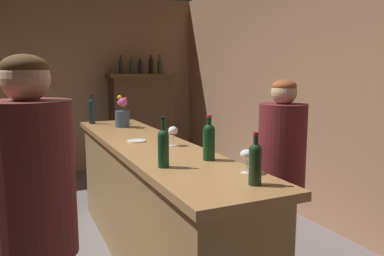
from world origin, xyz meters
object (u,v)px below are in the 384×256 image
object	(u,v)px
wine_glass_mid	(124,116)
patron_tall	(36,239)
flower_arrangement	(122,115)
display_bottle_midright	(151,65)
display_cabinet	(141,120)
wine_bottle_riesling	(163,146)
wine_bottle_rose	(209,140)
wine_bottle_syrah	(92,110)
display_bottle_center	(140,66)
bar_counter	(150,204)
bartender	(281,180)
wine_bottle_chardonnay	(255,162)
cheese_plate	(136,141)
display_bottle_midleft	(132,66)
wine_glass_rear	(247,155)
display_bottle_left	(121,66)
wine_glass_front	(173,132)
display_bottle_right	(160,66)

from	to	relation	value
wine_glass_mid	patron_tall	distance (m)	2.65
flower_arrangement	display_bottle_midright	bearing A→B (deg)	63.72
display_cabinet	wine_bottle_riesling	distance (m)	4.04
wine_bottle_rose	wine_bottle_syrah	bearing A→B (deg)	100.10
wine_bottle_riesling	display_bottle_center	bearing A→B (deg)	74.53
bar_counter	bartender	bearing A→B (deg)	-49.10
wine_bottle_chardonnay	cheese_plate	size ratio (longest dim) A/B	1.80
bar_counter	wine_glass_mid	world-z (taller)	wine_glass_mid
wine_bottle_rose	display_bottle_midleft	size ratio (longest dim) A/B	1.03
wine_bottle_riesling	flower_arrangement	world-z (taller)	flower_arrangement
bar_counter	display_bottle_midright	distance (m)	3.48
wine_bottle_riesling	display_bottle_midleft	xyz separation A→B (m)	(0.93, 3.88, 0.53)
display_cabinet	wine_glass_rear	xyz separation A→B (m)	(-0.69, -4.20, 0.32)
wine_bottle_chardonnay	display_bottle_left	distance (m)	4.47
wine_bottle_syrah	wine_glass_mid	bearing A→B (deg)	-29.87
display_bottle_center	display_bottle_midright	distance (m)	0.18
wine_bottle_syrah	display_bottle_midleft	distance (m)	2.05
display_bottle_midleft	bartender	bearing A→B (deg)	-90.76
wine_bottle_syrah	wine_bottle_riesling	bearing A→B (deg)	-89.05
wine_bottle_syrah	wine_glass_mid	xyz separation A→B (m)	(0.31, -0.18, -0.06)
wine_bottle_rose	display_bottle_midleft	world-z (taller)	display_bottle_midleft
wine_bottle_rose	wine_bottle_chardonnay	bearing A→B (deg)	-93.87
wine_bottle_rose	wine_glass_front	distance (m)	0.55
display_cabinet	bartender	world-z (taller)	display_cabinet
bar_counter	display_bottle_right	xyz separation A→B (m)	(1.23, 3.08, 1.18)
wine_bottle_rose	display_bottle_left	bearing A→B (deg)	83.76
wine_bottle_syrah	display_bottle_left	size ratio (longest dim) A/B	1.09
display_bottle_right	display_bottle_midright	bearing A→B (deg)	180.00
wine_glass_rear	flower_arrangement	distance (m)	2.08
wine_bottle_riesling	wine_glass_front	world-z (taller)	wine_bottle_riesling
wine_glass_rear	cheese_plate	world-z (taller)	wine_glass_rear
cheese_plate	wine_glass_rear	bearing A→B (deg)	-76.66
wine_bottle_rose	display_bottle_midright	bearing A→B (deg)	76.49
wine_glass_mid	wine_glass_rear	world-z (taller)	wine_glass_rear
wine_glass_mid	display_bottle_left	distance (m)	2.05
display_bottle_center	wine_glass_rear	bearing A→B (deg)	-99.34
wine_bottle_rose	wine_glass_mid	size ratio (longest dim) A/B	2.39
wine_bottle_rose	display_bottle_left	distance (m)	3.88
flower_arrangement	wine_glass_mid	bearing A→B (deg)	71.17
wine_bottle_chardonnay	wine_bottle_riesling	size ratio (longest dim) A/B	0.89
wine_bottle_riesling	wine_bottle_syrah	world-z (taller)	wine_bottle_syrah
wine_bottle_riesling	patron_tall	distance (m)	0.92
bar_counter	wine_bottle_syrah	xyz separation A→B (m)	(-0.21, 1.35, 0.67)
display_bottle_midright	patron_tall	bearing A→B (deg)	-114.74
wine_bottle_rose	bar_counter	bearing A→B (deg)	102.46
display_bottle_center	display_bottle_midright	xyz separation A→B (m)	(0.18, 0.00, 0.02)
display_cabinet	display_bottle_left	distance (m)	0.94
wine_bottle_syrah	display_bottle_midright	xyz separation A→B (m)	(1.29, 1.73, 0.53)
cheese_plate	display_bottle_center	bearing A→B (deg)	71.91
display_bottle_right	display_bottle_left	bearing A→B (deg)	180.00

